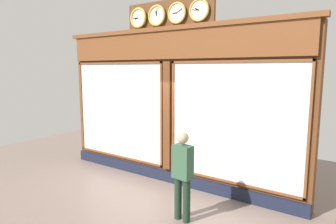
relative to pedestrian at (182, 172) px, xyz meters
name	(u,v)px	position (x,y,z in m)	size (l,w,h in m)	color
shop_facade	(171,105)	(1.31, -1.54, 1.01)	(6.71, 0.42, 4.39)	#5B3319
pedestrian	(182,172)	(0.00, 0.00, 0.00)	(0.38, 0.26, 1.69)	#1C2F21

